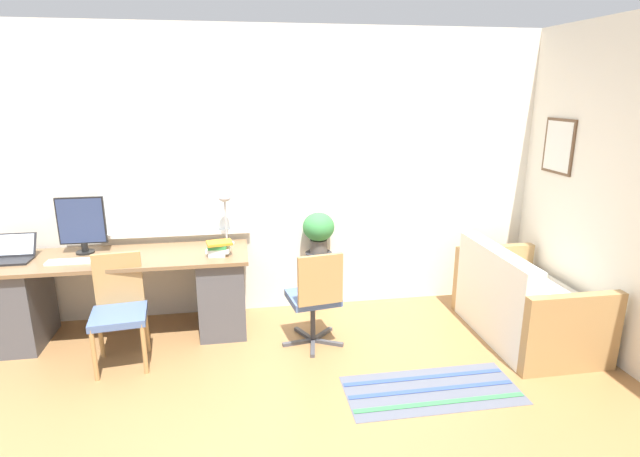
% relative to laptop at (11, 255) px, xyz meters
% --- Properties ---
extents(ground_plane, '(14.00, 14.00, 0.00)m').
position_rel_laptop_xyz_m(ground_plane, '(1.91, -0.38, -0.80)').
color(ground_plane, '#9E7042').
extents(wall_back_with_window, '(9.00, 0.12, 2.70)m').
position_rel_laptop_xyz_m(wall_back_with_window, '(1.89, 0.38, 0.56)').
color(wall_back_with_window, white).
rests_on(wall_back_with_window, ground_plane).
extents(wall_right_with_picture, '(0.08, 9.00, 2.70)m').
position_rel_laptop_xyz_m(wall_right_with_picture, '(4.87, -0.38, 0.56)').
color(wall_right_with_picture, white).
rests_on(wall_right_with_picture, ground_plane).
extents(desk, '(2.19, 0.68, 0.75)m').
position_rel_laptop_xyz_m(desk, '(0.87, -0.04, -0.39)').
color(desk, brown).
rests_on(desk, ground_plane).
extents(laptop, '(0.34, 0.31, 0.20)m').
position_rel_laptop_xyz_m(laptop, '(0.00, 0.00, 0.00)').
color(laptop, black).
rests_on(laptop, desk).
extents(monitor, '(0.39, 0.16, 0.50)m').
position_rel_laptop_xyz_m(monitor, '(0.56, 0.11, 0.22)').
color(monitor, black).
rests_on(monitor, desk).
extents(keyboard, '(0.40, 0.13, 0.02)m').
position_rel_laptop_xyz_m(keyboard, '(0.52, -0.14, -0.04)').
color(keyboard, silver).
rests_on(keyboard, desk).
extents(mouse, '(0.04, 0.07, 0.03)m').
position_rel_laptop_xyz_m(mouse, '(0.79, -0.15, -0.03)').
color(mouse, silver).
rests_on(mouse, desk).
extents(desk_lamp, '(0.14, 0.14, 0.48)m').
position_rel_laptop_xyz_m(desk_lamp, '(1.78, 0.17, 0.30)').
color(desk_lamp, '#ADADB2').
rests_on(desk_lamp, desk).
extents(book_stack, '(0.24, 0.19, 0.12)m').
position_rel_laptop_xyz_m(book_stack, '(1.72, -0.15, 0.02)').
color(book_stack, white).
rests_on(book_stack, desk).
extents(desk_chair_wooden, '(0.46, 0.46, 0.88)m').
position_rel_laptop_xyz_m(desk_chair_wooden, '(0.94, -0.50, -0.32)').
color(desk_chair_wooden, '#B2844C').
rests_on(desk_chair_wooden, ground_plane).
extents(office_chair_swivel, '(0.53, 0.53, 0.87)m').
position_rel_laptop_xyz_m(office_chair_swivel, '(2.51, -0.50, -0.34)').
color(office_chair_swivel, '#47474C').
rests_on(office_chair_swivel, ground_plane).
extents(couch_loveseat, '(0.79, 1.32, 0.82)m').
position_rel_laptop_xyz_m(couch_loveseat, '(4.35, -0.62, -0.51)').
color(couch_loveseat, white).
rests_on(couch_loveseat, ground_plane).
extents(plant_stand, '(0.26, 0.26, 0.60)m').
position_rel_laptop_xyz_m(plant_stand, '(2.66, 0.23, -0.27)').
color(plant_stand, '#333338').
rests_on(plant_stand, ground_plane).
extents(potted_plant, '(0.31, 0.31, 0.40)m').
position_rel_laptop_xyz_m(potted_plant, '(2.66, 0.23, 0.04)').
color(potted_plant, '#514C47').
rests_on(potted_plant, plant_stand).
extents(floor_rug_striped, '(1.28, 0.57, 0.01)m').
position_rel_laptop_xyz_m(floor_rug_striped, '(3.25, -1.30, -0.79)').
color(floor_rug_striped, '#565B6B').
rests_on(floor_rug_striped, ground_plane).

